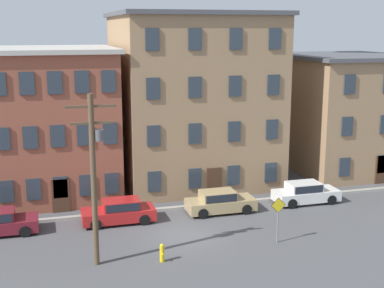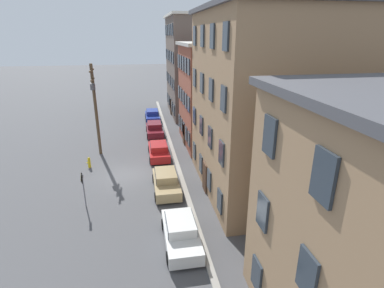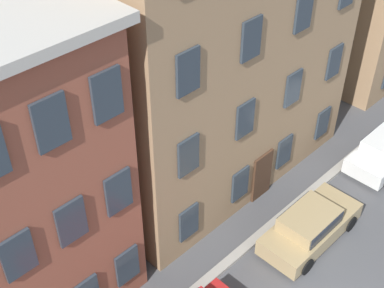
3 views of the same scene
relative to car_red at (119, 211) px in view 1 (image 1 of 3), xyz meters
name	(u,v)px [view 1 (image 1 of 3)]	position (x,y,z in m)	size (l,w,h in m)	color
ground_plane	(186,235)	(3.34, -3.05, -0.75)	(200.00, 200.00, 0.00)	#4C4C4F
kerb_strip	(167,209)	(3.34, 1.45, -0.67)	(56.00, 0.36, 0.16)	#9E998E
apartment_midblock	(55,120)	(-3.32, 8.03, 4.42)	(8.68, 10.68, 10.30)	brown
apartment_far	(192,97)	(7.02, 8.59, 5.64)	(11.75, 11.79, 12.76)	#9E7A56
apartment_annex	(344,111)	(20.43, 8.63, 4.01)	(10.20, 11.88, 9.49)	#9E7A56
car_red	(119,211)	(0.00, 0.00, 0.00)	(4.40, 1.92, 1.43)	#B21E1E
car_tan	(220,201)	(6.45, 0.08, 0.00)	(4.40, 1.92, 1.43)	tan
car_white	(305,192)	(12.65, 0.31, 0.00)	(4.40, 1.92, 1.43)	silver
caution_sign	(278,213)	(7.90, -5.51, 0.97)	(0.87, 0.08, 2.60)	slate
utility_pole	(94,171)	(-1.92, -5.58, 4.08)	(2.40, 0.44, 8.59)	brown
fire_hydrant	(162,253)	(1.25, -6.19, -0.27)	(0.24, 0.34, 0.96)	yellow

